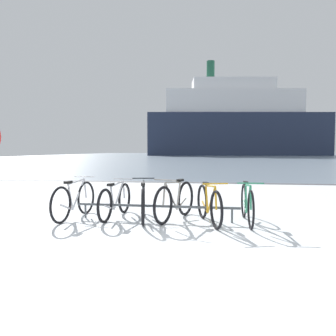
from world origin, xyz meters
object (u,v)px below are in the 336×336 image
object	(u,v)px
bicycle_1	(115,201)
ferry_ship	(235,124)
bicycle_3	(175,201)
bicycle_4	(209,204)
bicycle_2	(143,202)
bicycle_5	(247,204)
bicycle_0	(74,200)

from	to	relation	value
bicycle_1	ferry_ship	bearing A→B (deg)	85.22
bicycle_3	bicycle_4	size ratio (longest dim) A/B	1.02
bicycle_1	bicycle_2	distance (m)	0.62
bicycle_1	bicycle_3	bearing A→B (deg)	-1.55
bicycle_5	bicycle_3	bearing A→B (deg)	176.11
bicycle_2	ferry_ship	distance (m)	74.32
bicycle_0	bicycle_4	distance (m)	2.69
bicycle_0	bicycle_4	bearing A→B (deg)	-1.40
bicycle_2	bicycle_4	size ratio (longest dim) A/B	1.03
bicycle_1	bicycle_5	world-z (taller)	bicycle_5
bicycle_1	bicycle_2	xyz separation A→B (m)	(0.61, -0.13, 0.01)
bicycle_0	bicycle_5	distance (m)	3.40
bicycle_0	bicycle_4	xyz separation A→B (m)	(2.69, -0.07, -0.01)
bicycle_0	bicycle_5	xyz separation A→B (m)	(3.40, 0.08, -0.00)
bicycle_5	ferry_ship	distance (m)	74.19
bicycle_4	bicycle_2	bearing A→B (deg)	173.78
bicycle_3	bicycle_4	bearing A→B (deg)	-19.37
bicycle_4	bicycle_5	distance (m)	0.73
bicycle_2	bicycle_3	bearing A→B (deg)	8.63
bicycle_0	bicycle_5	size ratio (longest dim) A/B	0.97
bicycle_1	bicycle_2	bearing A→B (deg)	-11.86
bicycle_1	bicycle_3	world-z (taller)	bicycle_3
ferry_ship	bicycle_1	bearing A→B (deg)	-94.78
bicycle_1	ferry_ship	size ratio (longest dim) A/B	0.04
bicycle_4	ferry_ship	distance (m)	74.37
bicycle_2	ferry_ship	bearing A→B (deg)	85.70
bicycle_4	bicycle_1	bearing A→B (deg)	171.96
bicycle_1	bicycle_4	bearing A→B (deg)	-8.04
bicycle_4	bicycle_3	bearing A→B (deg)	160.63
bicycle_1	bicycle_5	distance (m)	2.61
bicycle_5	bicycle_0	bearing A→B (deg)	-178.73
bicycle_1	bicycle_4	xyz separation A→B (m)	(1.90, -0.27, 0.01)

